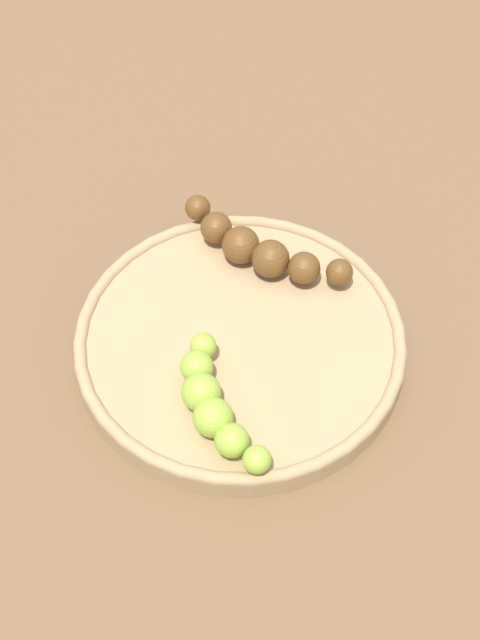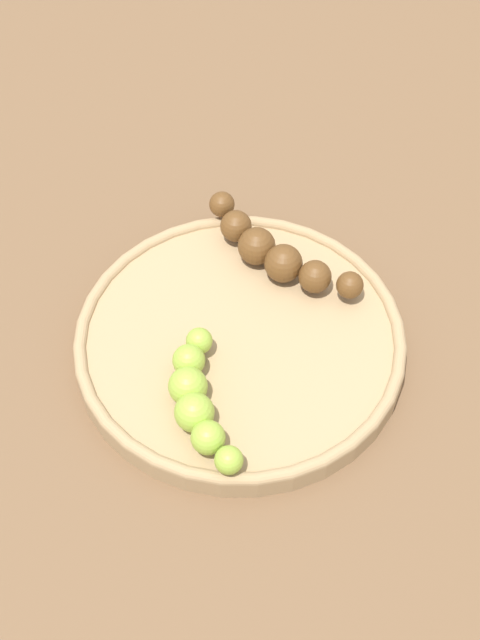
{
  "view_description": "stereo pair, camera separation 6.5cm",
  "coord_description": "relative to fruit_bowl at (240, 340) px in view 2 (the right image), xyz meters",
  "views": [
    {
      "loc": [
        0.24,
        0.32,
        0.55
      ],
      "look_at": [
        0.0,
        0.0,
        0.04
      ],
      "focal_mm": 48.71,
      "sensor_mm": 36.0,
      "label": 1
    },
    {
      "loc": [
        0.19,
        0.35,
        0.55
      ],
      "look_at": [
        0.0,
        0.0,
        0.04
      ],
      "focal_mm": 48.71,
      "sensor_mm": 36.0,
      "label": 2
    }
  ],
  "objects": [
    {
      "name": "banana_overripe",
      "position": [
        -0.06,
        -0.05,
        0.02
      ],
      "size": [
        0.07,
        0.15,
        0.03
      ],
      "rotation": [
        0.0,
        0.0,
        0.36
      ],
      "color": "#593819",
      "rests_on": "fruit_bowl"
    },
    {
      "name": "fruit_bowl",
      "position": [
        0.0,
        0.0,
        0.0
      ],
      "size": [
        0.26,
        0.26,
        0.02
      ],
      "color": "#A08259",
      "rests_on": "ground_plane"
    },
    {
      "name": "banana_green",
      "position": [
        0.06,
        0.04,
        0.02
      ],
      "size": [
        0.06,
        0.12,
        0.03
      ],
      "rotation": [
        0.0,
        0.0,
        6.03
      ],
      "color": "#8CAD38",
      "rests_on": "fruit_bowl"
    },
    {
      "name": "ground_plane",
      "position": [
        0.0,
        0.0,
        -0.01
      ],
      "size": [
        2.4,
        2.4,
        0.0
      ],
      "primitive_type": "plane",
      "color": "brown"
    }
  ]
}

